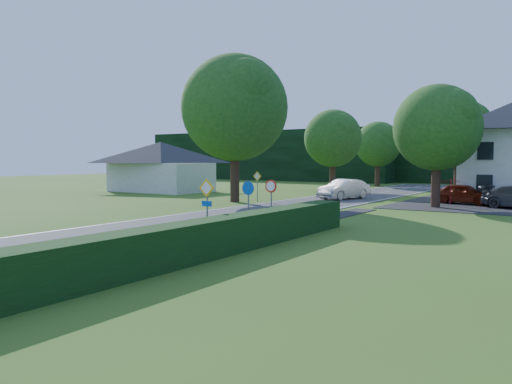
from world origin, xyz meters
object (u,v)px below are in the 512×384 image
Objects in this scene: parasol at (451,192)px; streetlight at (438,145)px; parked_car_silver_a at (473,192)px; parked_car_red at (464,194)px; moving_car at (344,189)px; motorcycle at (325,193)px.

streetlight is at bearing -153.24° from parasol.
parked_car_silver_a is at bearing 78.41° from streetlight.
streetlight is at bearing 168.88° from parked_car_silver_a.
parked_car_red is 1.52m from parasol.
streetlight is 1.78× the size of parked_car_red.
motorcycle is (-1.50, -0.55, -0.38)m from moving_car.
parasol reaches higher than parked_car_silver_a.
parasol is (-0.68, -1.35, 0.20)m from parked_car_red.
moving_car is 8.68m from parasol.
parasol reaches higher than parked_car_red.
parked_car_red is (1.59, 1.81, -3.66)m from streetlight.
streetlight is 4.38m from parked_car_red.
moving_car reaches higher than parked_car_silver_a.
motorcycle is at bearing 108.64° from parked_car_red.
moving_car reaches higher than parked_car_red.
parked_car_red is at bearing -176.33° from parked_car_silver_a.
motorcycle is 10.18m from parasol.
motorcycle is at bearing 120.37° from parked_car_silver_a.
streetlight is 4.53× the size of motorcycle.
moving_car is 1.27× the size of parked_car_silver_a.
parked_car_red is 4.66m from parked_car_silver_a.
parasol is at bearing 176.48° from parked_car_silver_a.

